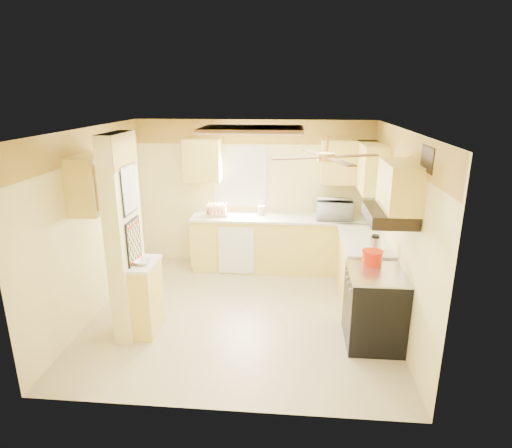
# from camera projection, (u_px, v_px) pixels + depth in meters

# --- Properties ---
(floor) EXTENTS (4.00, 4.00, 0.00)m
(floor) POSITION_uv_depth(u_px,v_px,m) (242.00, 313.00, 5.93)
(floor) COLOR tan
(floor) RESTS_ON ground
(ceiling) EXTENTS (4.00, 4.00, 0.00)m
(ceiling) POSITION_uv_depth(u_px,v_px,m) (240.00, 129.00, 5.19)
(ceiling) COLOR white
(ceiling) RESTS_ON wall_back
(wall_back) EXTENTS (4.00, 0.00, 4.00)m
(wall_back) POSITION_uv_depth(u_px,v_px,m) (255.00, 194.00, 7.37)
(wall_back) COLOR #F4E295
(wall_back) RESTS_ON floor
(wall_front) EXTENTS (4.00, 0.00, 4.00)m
(wall_front) POSITION_uv_depth(u_px,v_px,m) (215.00, 293.00, 3.75)
(wall_front) COLOR #F4E295
(wall_front) RESTS_ON floor
(wall_left) EXTENTS (0.00, 3.80, 3.80)m
(wall_left) POSITION_uv_depth(u_px,v_px,m) (93.00, 223.00, 5.73)
(wall_left) COLOR #F4E295
(wall_left) RESTS_ON floor
(wall_right) EXTENTS (0.00, 3.80, 3.80)m
(wall_right) POSITION_uv_depth(u_px,v_px,m) (398.00, 232.00, 5.39)
(wall_right) COLOR #F4E295
(wall_right) RESTS_ON floor
(wallpaper_border) EXTENTS (4.00, 0.02, 0.40)m
(wallpaper_border) POSITION_uv_depth(u_px,v_px,m) (254.00, 132.00, 7.04)
(wallpaper_border) COLOR #FDCE4A
(wallpaper_border) RESTS_ON wall_back
(partition_column) EXTENTS (0.20, 0.70, 2.50)m
(partition_column) POSITION_uv_depth(u_px,v_px,m) (124.00, 238.00, 5.15)
(partition_column) COLOR #F4E295
(partition_column) RESTS_ON floor
(partition_ledge) EXTENTS (0.25, 0.55, 0.90)m
(partition_ledge) POSITION_uv_depth(u_px,v_px,m) (147.00, 299.00, 5.37)
(partition_ledge) COLOR #EFD167
(partition_ledge) RESTS_ON floor
(ledge_top) EXTENTS (0.28, 0.58, 0.04)m
(ledge_top) POSITION_uv_depth(u_px,v_px,m) (144.00, 264.00, 5.23)
(ledge_top) COLOR white
(ledge_top) RESTS_ON partition_ledge
(lower_cabinets_back) EXTENTS (3.00, 0.60, 0.90)m
(lower_cabinets_back) POSITION_uv_depth(u_px,v_px,m) (282.00, 244.00, 7.28)
(lower_cabinets_back) COLOR #EFD167
(lower_cabinets_back) RESTS_ON floor
(lower_cabinets_right) EXTENTS (0.60, 1.40, 0.90)m
(lower_cabinets_right) POSITION_uv_depth(u_px,v_px,m) (362.00, 270.00, 6.22)
(lower_cabinets_right) COLOR #EFD167
(lower_cabinets_right) RESTS_ON floor
(countertop_back) EXTENTS (3.04, 0.64, 0.04)m
(countertop_back) POSITION_uv_depth(u_px,v_px,m) (283.00, 218.00, 7.13)
(countertop_back) COLOR white
(countertop_back) RESTS_ON lower_cabinets_back
(countertop_right) EXTENTS (0.64, 1.44, 0.04)m
(countertop_right) POSITION_uv_depth(u_px,v_px,m) (364.00, 240.00, 6.08)
(countertop_right) COLOR white
(countertop_right) RESTS_ON lower_cabinets_right
(dishwasher_panel) EXTENTS (0.58, 0.02, 0.80)m
(dishwasher_panel) POSITION_uv_depth(u_px,v_px,m) (236.00, 251.00, 7.05)
(dishwasher_panel) COLOR white
(dishwasher_panel) RESTS_ON lower_cabinets_back
(window) EXTENTS (0.92, 0.02, 1.02)m
(window) POSITION_uv_depth(u_px,v_px,m) (240.00, 177.00, 7.29)
(window) COLOR white
(window) RESTS_ON wall_back
(upper_cab_back_left) EXTENTS (0.60, 0.35, 0.70)m
(upper_cab_back_left) POSITION_uv_depth(u_px,v_px,m) (203.00, 160.00, 7.09)
(upper_cab_back_left) COLOR #EFD167
(upper_cab_back_left) RESTS_ON wall_back
(upper_cab_back_right) EXTENTS (0.90, 0.35, 0.70)m
(upper_cab_back_right) POSITION_uv_depth(u_px,v_px,m) (349.00, 162.00, 6.89)
(upper_cab_back_right) COLOR #EFD167
(upper_cab_back_right) RESTS_ON wall_back
(upper_cab_right) EXTENTS (0.35, 1.00, 0.70)m
(upper_cab_right) POSITION_uv_depth(u_px,v_px,m) (371.00, 167.00, 6.41)
(upper_cab_right) COLOR #EFD167
(upper_cab_right) RESTS_ON wall_right
(upper_cab_left_wall) EXTENTS (0.35, 0.75, 0.70)m
(upper_cab_left_wall) POSITION_uv_depth(u_px,v_px,m) (92.00, 183.00, 5.30)
(upper_cab_left_wall) COLOR #EFD167
(upper_cab_left_wall) RESTS_ON wall_left
(upper_cab_over_stove) EXTENTS (0.35, 0.76, 0.52)m
(upper_cab_over_stove) POSITION_uv_depth(u_px,v_px,m) (400.00, 186.00, 4.67)
(upper_cab_over_stove) COLOR #EFD167
(upper_cab_over_stove) RESTS_ON wall_right
(stove) EXTENTS (0.68, 0.77, 0.92)m
(stove) POSITION_uv_depth(u_px,v_px,m) (374.00, 307.00, 5.13)
(stove) COLOR black
(stove) RESTS_ON floor
(range_hood) EXTENTS (0.50, 0.76, 0.14)m
(range_hood) POSITION_uv_depth(u_px,v_px,m) (389.00, 215.00, 4.78)
(range_hood) COLOR black
(range_hood) RESTS_ON upper_cab_over_stove
(poster_menu) EXTENTS (0.02, 0.42, 0.57)m
(poster_menu) POSITION_uv_depth(u_px,v_px,m) (129.00, 190.00, 4.96)
(poster_menu) COLOR black
(poster_menu) RESTS_ON partition_column
(poster_nashville) EXTENTS (0.02, 0.42, 0.57)m
(poster_nashville) POSITION_uv_depth(u_px,v_px,m) (134.00, 242.00, 5.15)
(poster_nashville) COLOR black
(poster_nashville) RESTS_ON partition_column
(ceiling_light_panel) EXTENTS (1.35, 0.95, 0.06)m
(ceiling_light_panel) POSITION_uv_depth(u_px,v_px,m) (252.00, 130.00, 5.67)
(ceiling_light_panel) COLOR brown
(ceiling_light_panel) RESTS_ON ceiling
(ceiling_fan) EXTENTS (1.15, 1.15, 0.26)m
(ceiling_fan) POSITION_uv_depth(u_px,v_px,m) (326.00, 156.00, 4.50)
(ceiling_fan) COLOR gold
(ceiling_fan) RESTS_ON ceiling
(vent_grate) EXTENTS (0.02, 0.40, 0.25)m
(vent_grate) POSITION_uv_depth(u_px,v_px,m) (428.00, 159.00, 4.22)
(vent_grate) COLOR black
(vent_grate) RESTS_ON wall_right
(microwave) EXTENTS (0.58, 0.41, 0.32)m
(microwave) POSITION_uv_depth(u_px,v_px,m) (334.00, 209.00, 6.98)
(microwave) COLOR white
(microwave) RESTS_ON countertop_back
(bowl) EXTENTS (0.22, 0.22, 0.05)m
(bowl) POSITION_uv_depth(u_px,v_px,m) (142.00, 262.00, 5.17)
(bowl) COLOR white
(bowl) RESTS_ON ledge_top
(dutch_oven) EXTENTS (0.26, 0.26, 0.17)m
(dutch_oven) POSITION_uv_depth(u_px,v_px,m) (372.00, 257.00, 5.22)
(dutch_oven) COLOR red
(dutch_oven) RESTS_ON stove
(kettle) EXTENTS (0.14, 0.14, 0.22)m
(kettle) POSITION_uv_depth(u_px,v_px,m) (375.00, 244.00, 5.57)
(kettle) COLOR silver
(kettle) RESTS_ON countertop_right
(dish_rack) EXTENTS (0.38, 0.30, 0.20)m
(dish_rack) POSITION_uv_depth(u_px,v_px,m) (216.00, 211.00, 7.18)
(dish_rack) COLOR tan
(dish_rack) RESTS_ON countertop_back
(utensil_crock) EXTENTS (0.12, 0.12, 0.23)m
(utensil_crock) POSITION_uv_depth(u_px,v_px,m) (261.00, 210.00, 7.24)
(utensil_crock) COLOR white
(utensil_crock) RESTS_ON countertop_back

